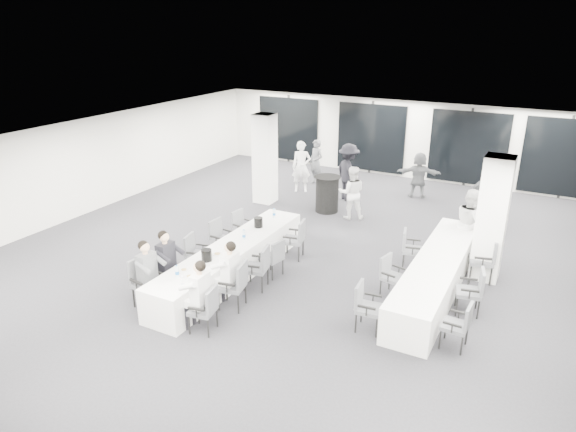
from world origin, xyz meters
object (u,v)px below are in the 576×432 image
at_px(chair_side_left_near, 366,304).
at_px(standing_guest_h, 471,219).
at_px(standing_guest_a, 301,163).
at_px(chair_main_right_mid, 259,265).
at_px(chair_main_left_fourth, 220,236).
at_px(chair_main_left_mid, 195,252).
at_px(banquet_table_side, 436,275).
at_px(standing_guest_b, 352,189).
at_px(standing_guest_e, 491,190).
at_px(banquet_table_main, 232,261).
at_px(chair_main_right_fourth, 274,256).
at_px(standing_guest_d, 489,194).
at_px(chair_main_left_far, 241,225).
at_px(cocktail_table, 327,194).
at_px(chair_side_left_far, 410,246).
at_px(ice_bucket_near, 207,255).
at_px(chair_main_left_near, 145,279).
at_px(chair_main_right_far, 296,237).
at_px(chair_side_right_near, 460,323).
at_px(standing_guest_f, 419,172).
at_px(chair_side_right_far, 486,257).
at_px(chair_main_right_near, 206,307).
at_px(chair_side_right_mid, 473,289).
at_px(ice_bucket_far, 258,222).
at_px(standing_guest_c, 349,169).
at_px(chair_main_left_second, 164,270).

height_order(chair_side_left_near, standing_guest_h, standing_guest_h).
bearing_deg(standing_guest_a, chair_main_right_mid, -96.90).
bearing_deg(chair_main_left_fourth, chair_main_left_mid, 3.53).
xyz_separation_m(banquet_table_side, standing_guest_b, (-3.21, 3.23, 0.51)).
bearing_deg(chair_main_left_fourth, standing_guest_e, 136.55).
bearing_deg(banquet_table_main, chair_main_right_fourth, 29.40).
distance_m(banquet_table_side, standing_guest_d, 4.14).
distance_m(chair_main_left_far, standing_guest_e, 6.89).
height_order(cocktail_table, chair_main_right_fourth, cocktail_table).
relative_size(chair_main_right_fourth, chair_side_left_far, 0.95).
relative_size(chair_main_left_far, chair_side_left_near, 0.95).
relative_size(chair_side_left_far, ice_bucket_near, 3.68).
bearing_deg(chair_main_left_mid, chair_main_left_near, -12.00).
height_order(chair_main_right_fourth, chair_main_right_far, chair_main_right_far).
distance_m(chair_main_left_mid, chair_main_left_far, 1.92).
distance_m(chair_side_right_near, standing_guest_f, 8.47).
bearing_deg(banquet_table_side, ice_bucket_near, -150.93).
height_order(cocktail_table, standing_guest_d, standing_guest_d).
height_order(chair_main_right_fourth, standing_guest_d, standing_guest_d).
xyz_separation_m(chair_main_right_far, chair_side_right_near, (4.20, -1.95, -0.05)).
height_order(chair_main_left_far, chair_side_right_far, chair_side_right_far).
xyz_separation_m(chair_main_left_near, chair_side_left_far, (4.21, 4.21, -0.06)).
distance_m(chair_main_right_near, chair_side_right_far, 6.17).
bearing_deg(standing_guest_a, chair_side_right_mid, -66.08).
height_order(chair_main_right_fourth, standing_guest_a, standing_guest_a).
height_order(chair_main_left_near, chair_main_right_far, chair_main_left_near).
xyz_separation_m(chair_main_right_mid, chair_side_right_mid, (4.20, 1.09, -0.01)).
bearing_deg(cocktail_table, ice_bucket_far, -92.90).
bearing_deg(chair_main_left_fourth, standing_guest_b, 158.67).
relative_size(chair_side_left_far, standing_guest_h, 0.47).
relative_size(cocktail_table, chair_main_left_far, 1.24).
xyz_separation_m(chair_main_left_far, standing_guest_c, (1.11, 4.56, 0.54)).
xyz_separation_m(standing_guest_c, standing_guest_h, (4.19, -2.59, -0.07)).
height_order(chair_side_right_mid, standing_guest_c, standing_guest_c).
xyz_separation_m(chair_main_right_mid, chair_main_right_far, (0.00, 1.72, 0.00)).
height_order(chair_main_right_fourth, chair_side_right_near, chair_side_right_near).
bearing_deg(banquet_table_main, chair_main_right_far, 61.65).
distance_m(cocktail_table, standing_guest_b, 0.94).
height_order(cocktail_table, standing_guest_e, standing_guest_e).
height_order(chair_main_left_second, standing_guest_h, standing_guest_h).
height_order(chair_main_right_mid, chair_side_left_far, chair_main_right_mid).
xyz_separation_m(banquet_table_side, chair_main_left_far, (-5.03, 0.18, 0.13)).
bearing_deg(banquet_table_side, cocktail_table, 139.84).
distance_m(chair_main_left_mid, chair_main_right_mid, 1.66).
relative_size(chair_main_left_near, standing_guest_c, 0.49).
height_order(chair_main_left_near, standing_guest_h, standing_guest_h).
xyz_separation_m(chair_side_left_far, chair_side_right_far, (1.66, 0.10, 0.05)).
bearing_deg(chair_main_left_near, chair_main_left_far, -171.50).
distance_m(chair_main_left_fourth, chair_main_right_mid, 1.90).
height_order(chair_side_right_mid, standing_guest_e, standing_guest_e).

